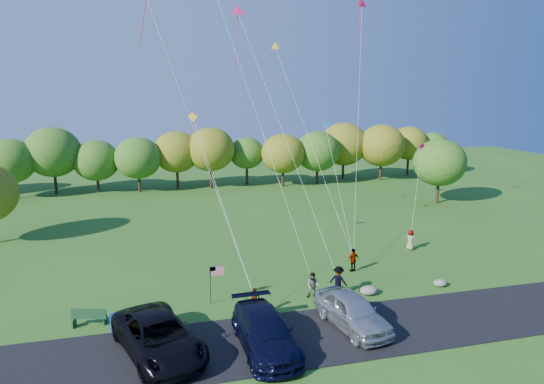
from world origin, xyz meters
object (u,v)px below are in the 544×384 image
Objects in this scene: minivan_navy at (265,332)px; trash_barrel at (116,322)px; flyer_c at (338,281)px; minivan_silver at (352,311)px; minivan_dark at (158,336)px; flyer_e at (410,240)px; flyer_d at (353,260)px; flyer_a at (255,302)px; flyer_b at (313,286)px; park_bench at (89,317)px.

trash_barrel is (-7.41, 4.00, -0.50)m from minivan_navy.
trash_barrel is (-13.57, -1.35, -0.48)m from flyer_c.
minivan_navy is 1.14× the size of minivan_silver.
minivan_dark is 7.16× the size of trash_barrel.
flyer_e is at bearing 19.95° from trash_barrel.
flyer_d is at bearing 16.98° from trash_barrel.
flyer_a is 4.30m from flyer_b.
minivan_dark is at bearing -124.93° from flyer_b.
flyer_e is at bearing -98.05° from flyer_c.
minivan_silver is 12.97m from trash_barrel.
minivan_navy is 3.79× the size of flyer_a.
minivan_navy is at bearing -114.50° from flyer_a.
flyer_e reaches higher than flyer_a.
minivan_silver reaches higher than park_bench.
minivan_dark reaches higher than park_bench.
flyer_a is at bearing 87.78° from flyer_e.
park_bench is at bearing 154.64° from flyer_a.
flyer_a is 9.29m from park_bench.
flyer_c reaches higher than minivan_navy.
minivan_navy is 6.89m from flyer_b.
flyer_b is at bearing 6.66° from minivan_dark.
flyer_e is at bearing 33.24° from park_bench.
flyer_e is 1.78× the size of trash_barrel.
flyer_b is 5.69m from flyer_d.
minivan_navy reaches higher than flyer_d.
trash_barrel is at bearing 50.64° from flyer_c.
minivan_silver is 3.29× the size of flyer_b.
flyer_d is 1.81× the size of trash_barrel.
flyer_d is (2.62, 3.59, -0.10)m from flyer_c.
minivan_navy reaches higher than flyer_a.
flyer_a is 9.83m from flyer_d.
flyer_d is (8.43, 5.06, 0.03)m from flyer_a.
flyer_b is at bearing 47.07° from flyer_c.
trash_barrel is (1.47, -0.87, -0.11)m from park_bench.
flyer_c is 15.05m from park_bench.
trash_barrel is at bearing 3.29° from flyer_d.
minivan_silver is at bearing -49.98° from flyer_a.
flyer_e is (20.53, 11.41, -0.16)m from minivan_dark.
trash_barrel is at bearing -143.52° from flyer_b.
flyer_a is at bearing -0.84° from trash_barrel.
flyer_a is 7.77m from trash_barrel.
flyer_d is at bearing 85.42° from flyer_e.
flyer_d reaches higher than trash_barrel.
flyer_b is at bearing -0.29° from flyer_a.
minivan_silver is 2.87× the size of flyer_c.
flyer_c is (11.37, 4.51, -0.05)m from minivan_dark.
minivan_dark is at bearing 87.65° from flyer_e.
flyer_a is 17.15m from flyer_e.
flyer_b is 1.76× the size of trash_barrel.
minivan_navy reaches higher than trash_barrel.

